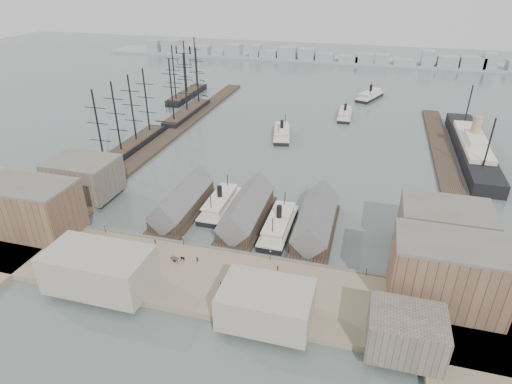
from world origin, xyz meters
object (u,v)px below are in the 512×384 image
(ocean_steamer, at_px, (472,146))
(horse_cart_center, at_px, (180,259))
(horse_cart_left, at_px, (120,256))
(tram, at_px, (418,302))
(horse_cart_right, at_px, (298,290))
(ferry_docked_west, at_px, (220,203))

(ocean_steamer, xyz_separation_m, horse_cart_center, (-104.76, -125.36, -1.45))
(horse_cart_left, bearing_deg, ocean_steamer, -45.97)
(tram, relative_size, horse_cart_right, 2.15)
(horse_cart_right, bearing_deg, ferry_docked_west, 18.22)
(ocean_steamer, relative_size, horse_cart_right, 20.70)
(horse_cart_right, bearing_deg, ocean_steamer, -50.85)
(ocean_steamer, height_order, horse_cart_center, ocean_steamer)
(tram, xyz_separation_m, horse_cart_left, (-91.25, -1.84, -0.99))
(horse_cart_left, bearing_deg, ferry_docked_west, -26.52)
(ocean_steamer, bearing_deg, horse_cart_left, -133.85)
(ferry_docked_west, bearing_deg, horse_cart_center, -89.64)
(ferry_docked_west, distance_m, horse_cart_right, 58.32)
(horse_cart_center, bearing_deg, ocean_steamer, -25.51)
(ferry_docked_west, relative_size, horse_cart_left, 6.32)
(horse_cart_left, distance_m, horse_cart_right, 58.32)
(ferry_docked_west, xyz_separation_m, horse_cart_right, (39.24, -43.14, 0.33))
(ferry_docked_west, height_order, horse_cart_left, ferry_docked_west)
(ferry_docked_west, bearing_deg, horse_cart_right, -47.71)
(ferry_docked_west, bearing_deg, tram, -29.11)
(ferry_docked_west, height_order, tram, ferry_docked_west)
(horse_cart_left, height_order, horse_cart_center, horse_cart_center)
(horse_cart_right, bearing_deg, horse_cart_left, 64.85)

